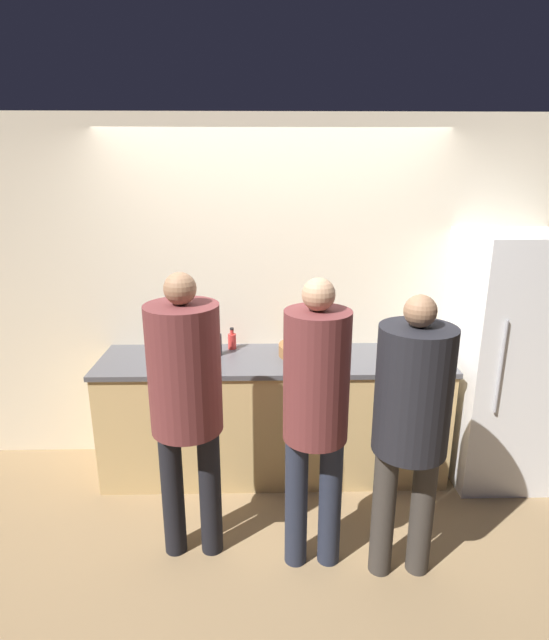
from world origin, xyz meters
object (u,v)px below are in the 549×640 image
at_px(person_left, 186,391).
at_px(fruit_bowl, 302,349).
at_px(cup_yellow, 427,353).
at_px(refrigerator, 505,359).
at_px(person_center, 316,403).
at_px(bottle_red, 232,341).
at_px(utensil_crock, 412,343).
at_px(person_right, 411,413).
at_px(bottle_dark, 217,343).

bearing_deg(person_left, fruit_bowl, 51.78).
distance_m(person_left, cup_yellow, 1.80).
xyz_separation_m(refrigerator, cup_yellow, (-0.57, 0.01, 0.05)).
bearing_deg(person_left, person_center, -8.08).
height_order(refrigerator, person_left, refrigerator).
height_order(refrigerator, bottle_red, refrigerator).
bearing_deg(utensil_crock, bottle_red, 175.78).
bearing_deg(person_right, person_left, 171.35).
distance_m(utensil_crock, cup_yellow, 0.16).
bearing_deg(bottle_dark, refrigerator, -3.12).
xyz_separation_m(utensil_crock, bottle_dark, (-1.44, -0.03, 0.02)).
height_order(fruit_bowl, bottle_red, bottle_red).
relative_size(person_center, utensil_crock, 5.82).
relative_size(fruit_bowl, cup_yellow, 4.30).
distance_m(person_left, person_center, 0.71).
distance_m(fruit_bowl, utensil_crock, 0.82).
bearing_deg(person_center, person_right, -9.45).
relative_size(refrigerator, utensil_crock, 6.20).
bearing_deg(bottle_dark, cup_yellow, -3.82).
bearing_deg(person_center, cup_yellow, 45.61).
relative_size(utensil_crock, bottle_dark, 1.30).
distance_m(bottle_red, cup_yellow, 1.43).
xyz_separation_m(utensil_crock, cup_yellow, (0.07, -0.13, -0.03)).
xyz_separation_m(person_left, fruit_bowl, (0.71, 0.90, -0.10)).
xyz_separation_m(bottle_red, cup_yellow, (1.41, -0.23, -0.02)).
distance_m(bottle_dark, bottle_red, 0.17).
height_order(person_left, person_right, person_left).
xyz_separation_m(person_left, cup_yellow, (1.60, 0.82, -0.10)).
distance_m(refrigerator, utensil_crock, 0.66).
relative_size(person_left, fruit_bowl, 5.00).
bearing_deg(refrigerator, fruit_bowl, 176.11).
bearing_deg(refrigerator, cup_yellow, 178.75).
bearing_deg(person_center, refrigerator, 31.70).
xyz_separation_m(person_left, bottle_dark, (0.09, 0.92, -0.05)).
bearing_deg(person_right, cup_yellow, 68.00).
relative_size(person_right, bottle_dark, 7.23).
relative_size(refrigerator, cup_yellow, 22.77).
height_order(person_center, person_right, person_center).
height_order(person_right, cup_yellow, person_right).
bearing_deg(utensil_crock, refrigerator, -12.94).
distance_m(refrigerator, bottle_red, 2.00).
bearing_deg(person_right, utensil_crock, 73.79).
height_order(person_right, fruit_bowl, person_right).
bearing_deg(person_right, refrigerator, 45.47).
bearing_deg(refrigerator, bottle_red, 172.92).
xyz_separation_m(refrigerator, person_center, (-1.46, -0.90, 0.11)).
relative_size(person_center, bottle_red, 10.32).
xyz_separation_m(person_left, person_right, (1.20, -0.18, -0.05)).
bearing_deg(bottle_dark, bottle_red, 52.56).
bearing_deg(utensil_crock, person_center, -128.06).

